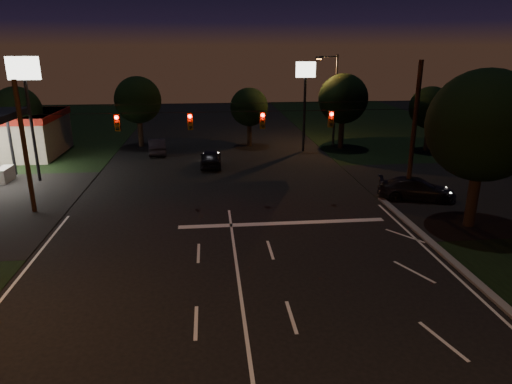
{
  "coord_description": "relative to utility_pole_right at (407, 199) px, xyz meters",
  "views": [
    {
      "loc": [
        -1.1,
        -12.8,
        9.84
      ],
      "look_at": [
        1.11,
        8.29,
        3.0
      ],
      "focal_mm": 32.0,
      "sensor_mm": 36.0,
      "label": 1
    }
  ],
  "objects": [
    {
      "name": "ground",
      "position": [
        -12.0,
        -15.0,
        0.0
      ],
      "size": [
        140.0,
        140.0,
        0.0
      ],
      "primitive_type": "plane",
      "color": "black",
      "rests_on": "ground"
    },
    {
      "name": "cross_street_right",
      "position": [
        8.0,
        1.0,
        0.0
      ],
      "size": [
        20.0,
        16.0,
        0.02
      ],
      "primitive_type": "cube",
      "color": "black",
      "rests_on": "ground"
    },
    {
      "name": "stop_bar",
      "position": [
        -9.0,
        -3.5,
        0.01
      ],
      "size": [
        12.0,
        0.5,
        0.01
      ],
      "primitive_type": "cube",
      "color": "silver",
      "rests_on": "ground"
    },
    {
      "name": "utility_pole_right",
      "position": [
        0.0,
        0.0,
        0.0
      ],
      "size": [
        0.3,
        0.3,
        9.0
      ],
      "primitive_type": "cylinder",
      "color": "black",
      "rests_on": "ground"
    },
    {
      "name": "utility_pole_left",
      "position": [
        -24.0,
        0.0,
        0.0
      ],
      "size": [
        0.28,
        0.28,
        8.0
      ],
      "primitive_type": "cylinder",
      "color": "black",
      "rests_on": "ground"
    },
    {
      "name": "signal_span",
      "position": [
        -12.0,
        -0.04,
        5.5
      ],
      "size": [
        24.0,
        0.4,
        1.56
      ],
      "color": "black",
      "rests_on": "ground"
    },
    {
      "name": "pole_sign_left_near",
      "position": [
        -26.0,
        7.0,
        6.98
      ],
      "size": [
        2.2,
        0.3,
        9.1
      ],
      "color": "black",
      "rests_on": "ground"
    },
    {
      "name": "pole_sign_right",
      "position": [
        -4.0,
        15.0,
        6.24
      ],
      "size": [
        1.8,
        0.3,
        8.4
      ],
      "color": "black",
      "rests_on": "ground"
    },
    {
      "name": "street_light_right_far",
      "position": [
        -0.76,
        17.0,
        5.24
      ],
      "size": [
        2.2,
        0.35,
        9.0
      ],
      "color": "black",
      "rests_on": "ground"
    },
    {
      "name": "tree_right_near",
      "position": [
        1.53,
        -4.83,
        5.68
      ],
      "size": [
        6.0,
        6.0,
        8.76
      ],
      "color": "black",
      "rests_on": "ground"
    },
    {
      "name": "tree_far_a",
      "position": [
        -29.98,
        15.12,
        4.26
      ],
      "size": [
        4.2,
        4.2,
        6.42
      ],
      "color": "black",
      "rests_on": "ground"
    },
    {
      "name": "tree_far_b",
      "position": [
        -19.98,
        19.13,
        4.61
      ],
      "size": [
        4.6,
        4.6,
        6.98
      ],
      "color": "black",
      "rests_on": "ground"
    },
    {
      "name": "tree_far_c",
      "position": [
        -8.98,
        18.1,
        3.9
      ],
      "size": [
        3.8,
        3.8,
        5.86
      ],
      "color": "black",
      "rests_on": "ground"
    },
    {
      "name": "tree_far_d",
      "position": [
        0.02,
        16.13,
        4.83
      ],
      "size": [
        4.8,
        4.8,
        7.3
      ],
      "color": "black",
      "rests_on": "ground"
    },
    {
      "name": "tree_far_e",
      "position": [
        8.02,
        14.11,
        4.11
      ],
      "size": [
        4.0,
        4.0,
        6.18
      ],
      "color": "black",
      "rests_on": "ground"
    },
    {
      "name": "car_oncoming_a",
      "position": [
        -13.0,
        9.92,
        0.73
      ],
      "size": [
        1.81,
        4.34,
        1.47
      ],
      "primitive_type": "imported",
      "rotation": [
        0.0,
        0.0,
        3.13
      ],
      "color": "black",
      "rests_on": "ground"
    },
    {
      "name": "car_oncoming_b",
      "position": [
        -18.0,
        15.41,
        0.72
      ],
      "size": [
        1.95,
        4.5,
        1.44
      ],
      "primitive_type": "imported",
      "rotation": [
        0.0,
        0.0,
        3.24
      ],
      "color": "black",
      "rests_on": "ground"
    },
    {
      "name": "car_cross",
      "position": [
        0.54,
        -0.14,
        0.73
      ],
      "size": [
        5.38,
        3.34,
        1.45
      ],
      "primitive_type": "imported",
      "rotation": [
        0.0,
        0.0,
        1.29
      ],
      "color": "black",
      "rests_on": "ground"
    }
  ]
}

